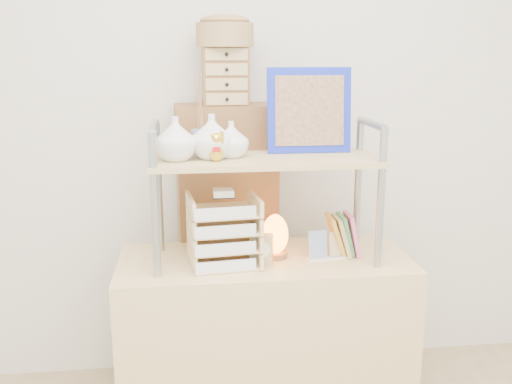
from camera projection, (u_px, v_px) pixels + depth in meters
room_shell at (312, 1)px, 1.35m from camera, size 3.42×3.41×2.61m
desk at (264, 340)px, 2.44m from camera, size 1.20×0.50×0.75m
cabinet at (227, 247)px, 2.71m from camera, size 0.46×0.27×1.35m
hutch at (244, 151)px, 2.25m from camera, size 0.90×0.34×0.77m
letter_tray at (224, 235)px, 2.25m from camera, size 0.28×0.27×0.31m
salt_lamp at (275, 235)px, 2.34m from camera, size 0.12×0.11×0.18m
desk_clock at (261, 249)px, 2.27m from camera, size 0.10×0.06×0.13m
postcard_stand at (328, 251)px, 2.34m from camera, size 0.17×0.07×0.12m
drawer_chest at (225, 76)px, 2.50m from camera, size 0.20×0.16×0.25m
woven_basket at (225, 35)px, 2.46m from camera, size 0.25×0.25×0.10m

